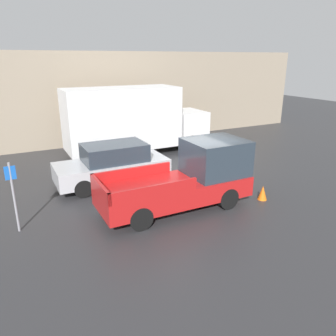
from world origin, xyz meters
The scene contains 8 objects.
ground_plane centered at (0.00, 0.00, 0.00)m, with size 60.00×60.00×0.00m, color #2D2D30.
building_wall centered at (0.00, 9.48, 2.65)m, with size 28.00×0.15×5.30m.
pickup_truck centered at (-0.43, -0.54, 1.02)m, with size 5.20×1.94×2.25m.
car centered at (-2.11, 2.66, 0.84)m, with size 4.48×1.87×1.68m.
delivery_truck centered at (0.23, 6.52, 1.85)m, with size 7.66×2.36×3.51m.
parking_sign centered at (-5.87, 0.20, 1.22)m, with size 0.30×0.07×2.15m.
newspaper_box centered at (5.87, 9.15, 0.56)m, with size 0.45×0.40×1.11m.
traffic_cone centered at (2.22, -1.36, 0.27)m, with size 0.34×0.34×0.53m.
Camera 1 is at (-5.87, -9.57, 4.92)m, focal length 35.00 mm.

